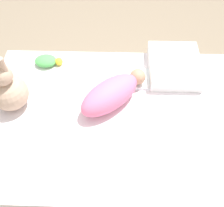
# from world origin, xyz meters

# --- Properties ---
(ground_plane) EXTENTS (12.00, 12.00, 0.00)m
(ground_plane) POSITION_xyz_m (0.00, 0.00, 0.00)
(ground_plane) COLOR #7A6B56
(bed_mattress) EXTENTS (1.58, 1.09, 0.24)m
(bed_mattress) POSITION_xyz_m (0.00, 0.00, 0.12)
(bed_mattress) COLOR white
(bed_mattress) RESTS_ON ground_plane
(burp_cloth) EXTENTS (0.24, 0.18, 0.02)m
(burp_cloth) POSITION_xyz_m (0.13, 0.28, 0.25)
(burp_cloth) COLOR white
(burp_cloth) RESTS_ON bed_mattress
(swaddled_baby) EXTENTS (0.44, 0.42, 0.17)m
(swaddled_baby) POSITION_xyz_m (-0.01, 0.09, 0.32)
(swaddled_baby) COLOR pink
(swaddled_baby) RESTS_ON bed_mattress
(pillow) EXTENTS (0.33, 0.39, 0.09)m
(pillow) POSITION_xyz_m (0.39, 0.37, 0.28)
(pillow) COLOR white
(pillow) RESTS_ON bed_mattress
(bunny_plush) EXTENTS (0.22, 0.22, 0.38)m
(bunny_plush) POSITION_xyz_m (-0.61, 0.06, 0.37)
(bunny_plush) COLOR tan
(bunny_plush) RESTS_ON bed_mattress
(turtle_plush) EXTENTS (0.19, 0.12, 0.06)m
(turtle_plush) POSITION_xyz_m (-0.47, 0.41, 0.27)
(turtle_plush) COLOR #51B756
(turtle_plush) RESTS_ON bed_mattress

